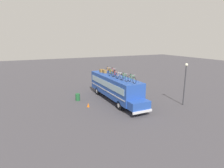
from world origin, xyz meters
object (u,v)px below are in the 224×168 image
at_px(rooftop_bicycle_2, 113,72).
at_px(street_lamp, 185,79).
at_px(traffic_cone, 88,105).
at_px(rooftop_bicycle_6, 124,78).
at_px(rooftop_bicycle_5, 119,76).
at_px(luggage_bag_1, 102,70).
at_px(rooftop_bicycle_7, 132,79).
at_px(rooftop_bicycle_3, 111,73).
at_px(trash_bin, 78,97).
at_px(rooftop_bicycle_1, 108,71).
at_px(bus, 115,86).
at_px(rooftop_bicycle_4, 116,75).
at_px(luggage_bag_2, 101,71).
at_px(luggage_bag_3, 105,71).

distance_m(rooftop_bicycle_2, street_lamp, 9.19).
bearing_deg(street_lamp, traffic_cone, -112.23).
bearing_deg(rooftop_bicycle_6, rooftop_bicycle_5, -175.79).
bearing_deg(luggage_bag_1, rooftop_bicycle_7, -0.18).
relative_size(rooftop_bicycle_2, rooftop_bicycle_3, 1.00).
height_order(rooftop_bicycle_7, trash_bin, rooftop_bicycle_7).
bearing_deg(rooftop_bicycle_1, trash_bin, -86.15).
bearing_deg(bus, rooftop_bicycle_5, -11.30).
bearing_deg(bus, rooftop_bicycle_4, -20.72).
bearing_deg(luggage_bag_2, street_lamp, 37.83).
relative_size(rooftop_bicycle_1, rooftop_bicycle_5, 0.96).
bearing_deg(traffic_cone, luggage_bag_2, 141.51).
distance_m(rooftop_bicycle_2, traffic_cone, 5.98).
bearing_deg(trash_bin, street_lamp, 56.49).
bearing_deg(rooftop_bicycle_7, luggage_bag_2, -176.87).
bearing_deg(luggage_bag_1, rooftop_bicycle_4, -4.49).
xyz_separation_m(luggage_bag_2, rooftop_bicycle_7, (7.67, 0.42, 0.17)).
bearing_deg(rooftop_bicycle_6, rooftop_bicycle_1, 175.36).
bearing_deg(trash_bin, luggage_bag_1, 117.96).
distance_m(rooftop_bicycle_5, traffic_cone, 5.02).
distance_m(rooftop_bicycle_5, rooftop_bicycle_6, 1.15).
height_order(luggage_bag_2, rooftop_bicycle_4, rooftop_bicycle_4).
relative_size(rooftop_bicycle_5, rooftop_bicycle_6, 1.01).
relative_size(rooftop_bicycle_1, rooftop_bicycle_4, 0.98).
bearing_deg(traffic_cone, bus, 102.69).
xyz_separation_m(trash_bin, street_lamp, (7.39, 11.16, 2.80)).
bearing_deg(street_lamp, rooftop_bicycle_2, -136.51).
xyz_separation_m(rooftop_bicycle_1, street_lamp, (7.70, 6.55, -0.35)).
height_order(trash_bin, street_lamp, street_lamp).
xyz_separation_m(luggage_bag_2, rooftop_bicycle_4, (4.47, 0.03, 0.14)).
height_order(rooftop_bicycle_2, rooftop_bicycle_6, rooftop_bicycle_6).
xyz_separation_m(rooftop_bicycle_7, traffic_cone, (-3.00, -4.13, -3.33)).
relative_size(rooftop_bicycle_7, traffic_cone, 3.38).
height_order(luggage_bag_1, luggage_bag_3, luggage_bag_3).
xyz_separation_m(bus, rooftop_bicycle_3, (-0.37, -0.40, 1.70)).
distance_m(rooftop_bicycle_3, rooftop_bicycle_4, 1.09).
xyz_separation_m(bus, rooftop_bicycle_7, (3.91, 0.12, 1.70)).
bearing_deg(street_lamp, luggage_bag_1, -146.16).
bearing_deg(rooftop_bicycle_7, rooftop_bicycle_1, 179.50).
height_order(rooftop_bicycle_2, rooftop_bicycle_5, rooftop_bicycle_2).
relative_size(rooftop_bicycle_6, rooftop_bicycle_7, 1.00).
bearing_deg(rooftop_bicycle_4, luggage_bag_2, -179.56).
distance_m(luggage_bag_2, rooftop_bicycle_6, 6.63).
xyz_separation_m(rooftop_bicycle_4, trash_bin, (-2.81, -4.17, -3.11)).
height_order(luggage_bag_1, traffic_cone, luggage_bag_1).
xyz_separation_m(bus, traffic_cone, (0.90, -4.01, -1.63)).
height_order(rooftop_bicycle_3, rooftop_bicycle_6, rooftop_bicycle_3).
xyz_separation_m(luggage_bag_1, rooftop_bicycle_6, (7.39, -0.40, 0.24)).
xyz_separation_m(luggage_bag_1, rooftop_bicycle_2, (3.16, 0.26, 0.24)).
bearing_deg(rooftop_bicycle_6, rooftop_bicycle_4, -179.70).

